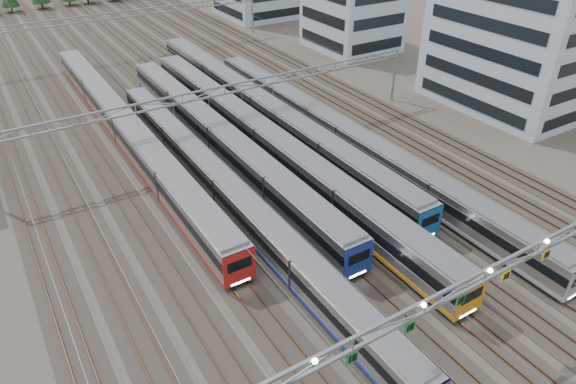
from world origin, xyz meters
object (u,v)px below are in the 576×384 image
train_e (260,108)px  train_f (344,137)px  train_a (126,129)px  train_d (265,140)px  train_c (220,139)px  depot_bldg_mid (352,14)px  train_b (225,190)px  gantry_mid (225,97)px  gantry_near (486,279)px  depot_bldg_south (522,42)px  gantry_far (120,20)px

train_e → train_f: size_ratio=1.04×
train_a → train_d: bearing=-42.3°
train_e → train_c: bearing=-146.8°
train_e → depot_bldg_mid: (32.63, 21.76, 4.29)m
train_b → gantry_mid: gantry_mid is taller
train_a → train_e: bearing=-9.3°
train_b → gantry_near: gantry_near is taller
train_c → depot_bldg_south: bearing=-9.7°
train_d → gantry_near: 34.71m
train_f → gantry_far: 56.23m
train_c → gantry_near: size_ratio=0.98×
train_e → gantry_near: bearing=-98.9°
depot_bldg_mid → train_d: bearing=-140.1°
train_f → depot_bldg_mid: (28.13, 35.17, 4.45)m
train_e → train_f: train_e is taller
train_a → gantry_near: 48.14m
train_b → depot_bldg_south: size_ratio=2.70×
gantry_far → gantry_near: bearing=-90.0°
train_a → train_f: bearing=-36.0°
train_a → train_e: (18.00, -2.96, -0.03)m
train_b → train_d: size_ratio=0.92×
train_e → gantry_near: gantry_near is taller
gantry_far → depot_bldg_south: size_ratio=2.56×
train_f → gantry_near: gantry_near is taller
gantry_near → gantry_far: size_ratio=1.00×
train_a → train_f: train_a is taller
train_e → train_f: 14.14m
train_d → depot_bldg_south: depot_bldg_south is taller
train_a → train_f: size_ratio=1.02×
gantry_far → depot_bldg_mid: depot_bldg_mid is taller
train_c → gantry_near: 38.09m
gantry_mid → train_a: bearing=150.2°
train_f → depot_bldg_mid: depot_bldg_mid is taller
train_b → train_f: size_ratio=0.95×
gantry_mid → depot_bldg_mid: depot_bldg_mid is taller
train_d → gantry_mid: size_ratio=1.14×
depot_bldg_south → gantry_mid: bearing=166.7°
train_f → gantry_mid: gantry_mid is taller
train_c → gantry_far: 47.64m
train_d → depot_bldg_mid: depot_bldg_mid is taller
train_d → train_a: bearing=137.7°
train_f → depot_bldg_south: depot_bldg_south is taller
train_c → train_d: (4.50, -3.42, 0.01)m
train_d → gantry_mid: gantry_mid is taller
train_f → depot_bldg_mid: size_ratio=3.91×
train_c → gantry_mid: gantry_mid is taller
train_a → gantry_mid: bearing=-29.8°
train_c → gantry_mid: (2.25, 2.40, 4.15)m
train_e → gantry_near: 44.40m
gantry_far → depot_bldg_mid: bearing=-26.6°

